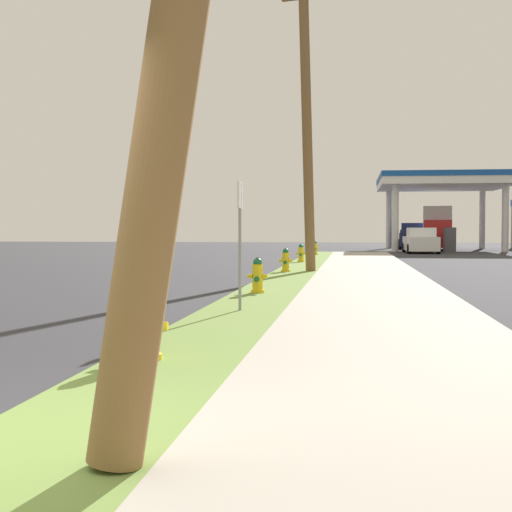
{
  "coord_description": "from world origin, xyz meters",
  "views": [
    {
      "loc": [
        2.5,
        -4.32,
        1.45
      ],
      "look_at": [
        0.3,
        12.4,
        0.84
      ],
      "focal_mm": 51.17,
      "sensor_mm": 36.0,
      "label": 1
    }
  ],
  "objects_px": {
    "fire_hydrant_second": "(258,277)",
    "fire_hydrant_fourth": "(301,254)",
    "car_white_by_near_pump": "(421,241)",
    "truck_red_at_forecourt": "(437,229)",
    "utility_pole_midground": "(307,122)",
    "fire_hydrant_third": "(286,261)",
    "street_sign_post": "(240,218)",
    "fire_hydrant_fifth": "(315,249)",
    "truck_navy_on_apron": "(414,237)",
    "fire_hydrant_nearest": "(148,328)"
  },
  "relations": [
    {
      "from": "utility_pole_midground",
      "to": "fire_hydrant_third",
      "type": "bearing_deg",
      "value": -141.45
    },
    {
      "from": "car_white_by_near_pump",
      "to": "street_sign_post",
      "type": "bearing_deg",
      "value": -100.05
    },
    {
      "from": "fire_hydrant_third",
      "to": "utility_pole_midground",
      "type": "xyz_separation_m",
      "value": [
        0.63,
        0.5,
        4.45
      ]
    },
    {
      "from": "fire_hydrant_nearest",
      "to": "truck_navy_on_apron",
      "type": "xyz_separation_m",
      "value": [
        6.75,
        49.67,
        0.47
      ]
    },
    {
      "from": "fire_hydrant_second",
      "to": "fire_hydrant_fourth",
      "type": "xyz_separation_m",
      "value": [
        -0.12,
        14.94,
        0.0
      ]
    },
    {
      "from": "truck_navy_on_apron",
      "to": "car_white_by_near_pump",
      "type": "bearing_deg",
      "value": -92.42
    },
    {
      "from": "truck_red_at_forecourt",
      "to": "fire_hydrant_second",
      "type": "bearing_deg",
      "value": -101.88
    },
    {
      "from": "fire_hydrant_fourth",
      "to": "truck_red_at_forecourt",
      "type": "relative_size",
      "value": 0.11
    },
    {
      "from": "fire_hydrant_second",
      "to": "truck_navy_on_apron",
      "type": "height_order",
      "value": "truck_navy_on_apron"
    },
    {
      "from": "fire_hydrant_fourth",
      "to": "street_sign_post",
      "type": "relative_size",
      "value": 0.35
    },
    {
      "from": "fire_hydrant_fourth",
      "to": "street_sign_post",
      "type": "distance_m",
      "value": 18.33
    },
    {
      "from": "fire_hydrant_fifth",
      "to": "truck_navy_on_apron",
      "type": "relative_size",
      "value": 0.13
    },
    {
      "from": "fire_hydrant_third",
      "to": "fire_hydrant_nearest",
      "type": "bearing_deg",
      "value": -89.92
    },
    {
      "from": "utility_pole_midground",
      "to": "truck_navy_on_apron",
      "type": "relative_size",
      "value": 1.69
    },
    {
      "from": "fire_hydrant_third",
      "to": "fire_hydrant_fifth",
      "type": "height_order",
      "value": "same"
    },
    {
      "from": "fire_hydrant_nearest",
      "to": "fire_hydrant_fourth",
      "type": "relative_size",
      "value": 1.0
    },
    {
      "from": "fire_hydrant_fourth",
      "to": "truck_red_at_forecourt",
      "type": "bearing_deg",
      "value": 70.64
    },
    {
      "from": "car_white_by_near_pump",
      "to": "truck_red_at_forecourt",
      "type": "bearing_deg",
      "value": 75.98
    },
    {
      "from": "fire_hydrant_second",
      "to": "truck_red_at_forecourt",
      "type": "bearing_deg",
      "value": 78.12
    },
    {
      "from": "fire_hydrant_third",
      "to": "street_sign_post",
      "type": "bearing_deg",
      "value": -88.68
    },
    {
      "from": "fire_hydrant_fifth",
      "to": "street_sign_post",
      "type": "distance_m",
      "value": 26.9
    },
    {
      "from": "fire_hydrant_third",
      "to": "fire_hydrant_second",
      "type": "bearing_deg",
      "value": -89.15
    },
    {
      "from": "fire_hydrant_third",
      "to": "fire_hydrant_fifth",
      "type": "relative_size",
      "value": 1.0
    },
    {
      "from": "fire_hydrant_fourth",
      "to": "car_white_by_near_pump",
      "type": "height_order",
      "value": "car_white_by_near_pump"
    },
    {
      "from": "fire_hydrant_fourth",
      "to": "car_white_by_near_pump",
      "type": "relative_size",
      "value": 0.16
    },
    {
      "from": "fire_hydrant_second",
      "to": "utility_pole_midground",
      "type": "bearing_deg",
      "value": 86.45
    },
    {
      "from": "fire_hydrant_nearest",
      "to": "fire_hydrant_third",
      "type": "height_order",
      "value": "same"
    },
    {
      "from": "fire_hydrant_nearest",
      "to": "fire_hydrant_fifth",
      "type": "height_order",
      "value": "same"
    },
    {
      "from": "fire_hydrant_fifth",
      "to": "fire_hydrant_third",
      "type": "bearing_deg",
      "value": -90.56
    },
    {
      "from": "fire_hydrant_fourth",
      "to": "street_sign_post",
      "type": "height_order",
      "value": "street_sign_post"
    },
    {
      "from": "fire_hydrant_nearest",
      "to": "fire_hydrant_second",
      "type": "height_order",
      "value": "same"
    },
    {
      "from": "truck_navy_on_apron",
      "to": "fire_hydrant_nearest",
      "type": "bearing_deg",
      "value": -97.74
    },
    {
      "from": "utility_pole_midground",
      "to": "truck_navy_on_apron",
      "type": "height_order",
      "value": "utility_pole_midground"
    },
    {
      "from": "fire_hydrant_fourth",
      "to": "utility_pole_midground",
      "type": "bearing_deg",
      "value": -84.5
    },
    {
      "from": "fire_hydrant_third",
      "to": "truck_navy_on_apron",
      "type": "distance_m",
      "value": 34.5
    },
    {
      "from": "street_sign_post",
      "to": "fire_hydrant_third",
      "type": "bearing_deg",
      "value": 91.32
    },
    {
      "from": "street_sign_post",
      "to": "fire_hydrant_nearest",
      "type": "bearing_deg",
      "value": -92.88
    },
    {
      "from": "fire_hydrant_nearest",
      "to": "fire_hydrant_third",
      "type": "relative_size",
      "value": 1.0
    },
    {
      "from": "fire_hydrant_second",
      "to": "street_sign_post",
      "type": "height_order",
      "value": "street_sign_post"
    },
    {
      "from": "fire_hydrant_second",
      "to": "utility_pole_midground",
      "type": "relative_size",
      "value": 0.08
    },
    {
      "from": "street_sign_post",
      "to": "fire_hydrant_fourth",
      "type": "bearing_deg",
      "value": 90.82
    },
    {
      "from": "fire_hydrant_second",
      "to": "car_white_by_near_pump",
      "type": "relative_size",
      "value": 0.16
    },
    {
      "from": "car_white_by_near_pump",
      "to": "utility_pole_midground",
      "type": "bearing_deg",
      "value": -104.18
    },
    {
      "from": "fire_hydrant_nearest",
      "to": "street_sign_post",
      "type": "xyz_separation_m",
      "value": [
        0.23,
        4.67,
        1.19
      ]
    },
    {
      "from": "fire_hydrant_third",
      "to": "truck_navy_on_apron",
      "type": "bearing_deg",
      "value": 78.68
    },
    {
      "from": "street_sign_post",
      "to": "truck_red_at_forecourt",
      "type": "bearing_deg",
      "value": 79.25
    },
    {
      "from": "fire_hydrant_third",
      "to": "truck_navy_on_apron",
      "type": "relative_size",
      "value": 0.13
    },
    {
      "from": "car_white_by_near_pump",
      "to": "truck_navy_on_apron",
      "type": "relative_size",
      "value": 0.81
    },
    {
      "from": "street_sign_post",
      "to": "truck_navy_on_apron",
      "type": "relative_size",
      "value": 0.38
    },
    {
      "from": "car_white_by_near_pump",
      "to": "truck_navy_on_apron",
      "type": "xyz_separation_m",
      "value": [
        0.46,
        10.84,
        0.19
      ]
    }
  ]
}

